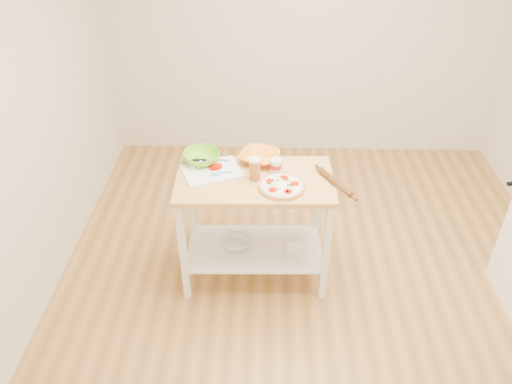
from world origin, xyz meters
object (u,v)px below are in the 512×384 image
object	(u,v)px
prep_island	(255,208)
shelf_glass_bowl	(237,242)
green_bowl	(202,157)
pizza	(282,186)
rolling_pin	(335,182)
spatula	(220,173)
cutting_board	(211,171)
yogurt_tub	(276,165)
beer_pint	(255,169)
orange_bowl	(259,157)
shelf_bin	(293,243)
knife	(206,160)

from	to	relation	value
prep_island	shelf_glass_bowl	distance (m)	0.38
green_bowl	shelf_glass_bowl	distance (m)	0.72
pizza	shelf_glass_bowl	distance (m)	0.72
rolling_pin	spatula	bearing A→B (deg)	172.90
spatula	rolling_pin	distance (m)	0.80
rolling_pin	shelf_glass_bowl	world-z (taller)	rolling_pin
pizza	green_bowl	size ratio (longest dim) A/B	1.17
green_bowl	rolling_pin	world-z (taller)	green_bowl
cutting_board	yogurt_tub	world-z (taller)	yogurt_tub
prep_island	beer_pint	world-z (taller)	beer_pint
prep_island	beer_pint	distance (m)	0.34
orange_bowl	beer_pint	distance (m)	0.24
beer_pint	green_bowl	bearing A→B (deg)	152.24
prep_island	pizza	distance (m)	0.35
spatula	shelf_bin	xyz separation A→B (m)	(0.54, -0.04, -0.60)
cutting_board	spatula	world-z (taller)	cutting_board
shelf_bin	shelf_glass_bowl	bearing A→B (deg)	177.72
orange_bowl	shelf_glass_bowl	xyz separation A→B (m)	(-0.17, -0.22, -0.64)
rolling_pin	shelf_glass_bowl	bearing A→B (deg)	173.53
green_bowl	orange_bowl	bearing A→B (deg)	3.85
orange_bowl	beer_pint	bearing A→B (deg)	-96.37
beer_pint	shelf_bin	world-z (taller)	beer_pint
rolling_pin	pizza	bearing A→B (deg)	-172.20
pizza	shelf_bin	size ratio (longest dim) A/B	2.87
spatula	yogurt_tub	bearing A→B (deg)	3.76
beer_pint	rolling_pin	xyz separation A→B (m)	(0.55, -0.06, -0.06)
shelf_bin	beer_pint	bearing A→B (deg)	179.93
knife	rolling_pin	bearing A→B (deg)	-15.75
orange_bowl	rolling_pin	world-z (taller)	orange_bowl
orange_bowl	shelf_bin	bearing A→B (deg)	-41.38
cutting_board	knife	bearing A→B (deg)	91.10
pizza	rolling_pin	world-z (taller)	pizza
green_bowl	shelf_glass_bowl	bearing A→B (deg)	-37.06
spatula	shelf_bin	distance (m)	0.81
shelf_bin	yogurt_tub	bearing A→B (deg)	146.38
prep_island	knife	bearing A→B (deg)	150.55
green_bowl	shelf_glass_bowl	world-z (taller)	green_bowl
pizza	rolling_pin	bearing A→B (deg)	7.80
spatula	orange_bowl	xyz separation A→B (m)	(0.27, 0.20, 0.02)
spatula	shelf_glass_bowl	size ratio (longest dim) A/B	0.69
beer_pint	shelf_glass_bowl	xyz separation A→B (m)	(-0.14, 0.02, -0.69)
orange_bowl	beer_pint	world-z (taller)	beer_pint
shelf_glass_bowl	beer_pint	bearing A→B (deg)	-6.85
knife	orange_bowl	bearing A→B (deg)	4.74
cutting_board	orange_bowl	distance (m)	0.37
knife	yogurt_tub	bearing A→B (deg)	-11.49
spatula	rolling_pin	size ratio (longest dim) A/B	0.41
orange_bowl	shelf_bin	size ratio (longest dim) A/B	2.57
orange_bowl	shelf_glass_bowl	size ratio (longest dim) A/B	1.30
prep_island	shelf_glass_bowl	bearing A→B (deg)	173.88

